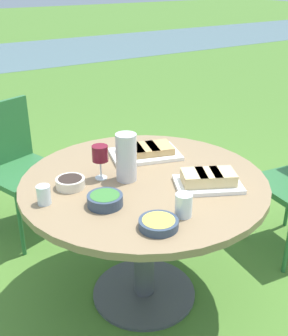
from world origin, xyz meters
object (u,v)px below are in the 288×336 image
at_px(water_pitcher, 126,157).
at_px(handbag, 176,179).
at_px(wine_glass, 100,155).
at_px(chair_near_right, 14,159).
at_px(dining_table, 144,201).

height_order(water_pitcher, handbag, water_pitcher).
distance_m(wine_glass, handbag, 1.45).
relative_size(chair_near_right, water_pitcher, 3.77).
height_order(wine_glass, handbag, wine_glass).
bearing_deg(water_pitcher, dining_table, -30.50).
bearing_deg(wine_glass, water_pitcher, -36.56).
height_order(water_pitcher, wine_glass, water_pitcher).
distance_m(water_pitcher, wine_glass, 0.13).
xyz_separation_m(water_pitcher, wine_glass, (-0.10, 0.08, 0.01)).
height_order(chair_near_right, water_pitcher, water_pitcher).
xyz_separation_m(dining_table, water_pitcher, (-0.07, 0.04, 0.24)).
distance_m(dining_table, chair_near_right, 1.09).
bearing_deg(chair_near_right, water_pitcher, -73.49).
xyz_separation_m(chair_near_right, handbag, (1.20, -0.16, -0.40)).
relative_size(dining_table, water_pitcher, 5.15).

